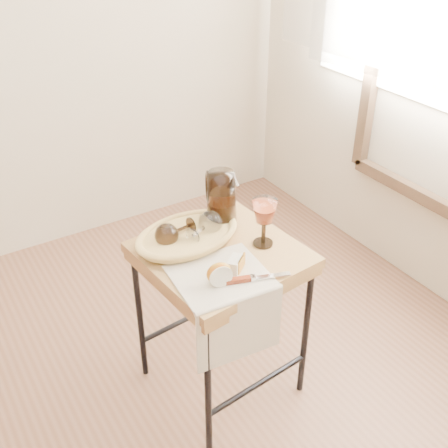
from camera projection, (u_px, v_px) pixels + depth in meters
side_table at (221, 321)px, 2.10m from camera, size 0.56×0.56×0.65m
tea_towel at (220, 276)px, 1.80m from camera, size 0.33×0.30×0.01m
bread_basket at (187, 237)px, 1.96m from camera, size 0.37×0.27×0.05m
goblet_lying_a at (177, 231)px, 1.94m from camera, size 0.15×0.10×0.08m
goblet_lying_b at (203, 228)px, 1.95m from camera, size 0.17×0.14×0.09m
pitcher at (221, 200)px, 2.01m from camera, size 0.24×0.28×0.26m
wine_goblet at (264, 223)px, 1.91m from camera, size 0.10×0.10×0.18m
apple_half at (219, 273)px, 1.75m from camera, size 0.09×0.06×0.08m
apple_wedge at (235, 264)px, 1.81m from camera, size 0.08×0.07×0.05m
table_knife at (255, 278)px, 1.77m from camera, size 0.21×0.09×0.02m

